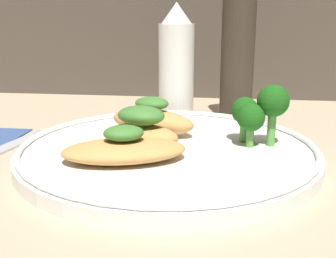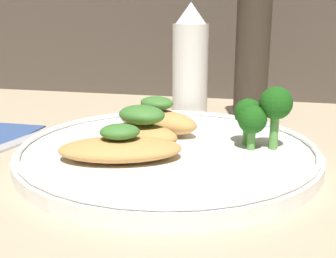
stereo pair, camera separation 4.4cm
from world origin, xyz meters
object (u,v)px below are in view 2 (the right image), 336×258
Objects in this scene: plate at (168,151)px; pepper_grinder at (252,57)px; sauce_bottle at (190,64)px; broccoli_bunch at (261,112)px.

pepper_grinder is (7.51, 19.92, 8.23)cm from plate.
pepper_grinder reaches higher than sauce_bottle.
pepper_grinder is at bearing 96.07° from broccoli_bunch.
broccoli_bunch is at bearing -83.93° from pepper_grinder.
broccoli_bunch is (9.40, 2.17, 4.25)cm from plate.
pepper_grinder is at bearing -0.00° from sauce_bottle.
broccoli_bunch is 0.39× the size of sauce_bottle.
plate is 1.88× the size of sauce_bottle.
sauce_bottle is at bearing 94.04° from plate.
pepper_grinder is (8.92, -0.00, 1.16)cm from sauce_bottle.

